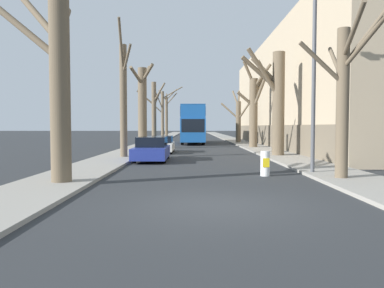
# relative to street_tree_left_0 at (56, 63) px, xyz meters

# --- Properties ---
(ground_plane) EXTENTS (300.00, 300.00, 0.00)m
(ground_plane) POSITION_rel_street_tree_left_0_xyz_m (5.17, -3.34, -4.12)
(ground_plane) COLOR #2B2D30
(sidewalk_left) EXTENTS (2.64, 120.00, 0.12)m
(sidewalk_left) POSITION_rel_street_tree_left_0_xyz_m (-0.12, 46.66, -4.06)
(sidewalk_left) COLOR gray
(sidewalk_left) RESTS_ON ground
(sidewalk_right) EXTENTS (2.64, 120.00, 0.12)m
(sidewalk_right) POSITION_rel_street_tree_left_0_xyz_m (10.46, 46.66, -4.06)
(sidewalk_right) COLOR gray
(sidewalk_right) RESTS_ON ground
(building_facade_right) EXTENTS (10.08, 39.98, 10.41)m
(building_facade_right) POSITION_rel_street_tree_left_0_xyz_m (16.77, 24.41, 1.07)
(building_facade_right) COLOR tan
(building_facade_right) RESTS_ON ground
(street_tree_left_0) EXTENTS (3.24, 2.62, 8.80)m
(street_tree_left_0) POSITION_rel_street_tree_left_0_xyz_m (0.00, 0.00, 0.00)
(street_tree_left_0) COLOR brown
(street_tree_left_0) RESTS_ON ground
(street_tree_left_1) EXTENTS (1.00, 3.10, 8.13)m
(street_tree_left_1) POSITION_rel_street_tree_left_0_xyz_m (0.39, 10.32, -0.31)
(street_tree_left_1) COLOR brown
(street_tree_left_1) RESTS_ON ground
(street_tree_left_2) EXTENTS (2.04, 4.31, 7.60)m
(street_tree_left_2) POSITION_rel_street_tree_left_0_xyz_m (0.26, 20.12, -0.26)
(street_tree_left_2) COLOR brown
(street_tree_left_2) RESTS_ON ground
(street_tree_left_3) EXTENTS (3.41, 2.37, 7.02)m
(street_tree_left_3) POSITION_rel_street_tree_left_0_xyz_m (0.25, 30.11, -0.39)
(street_tree_left_3) COLOR brown
(street_tree_left_3) RESTS_ON ground
(street_tree_left_4) EXTENTS (4.76, 2.60, 7.72)m
(street_tree_left_4) POSITION_rel_street_tree_left_0_xyz_m (0.38, 41.00, -0.30)
(street_tree_left_4) COLOR brown
(street_tree_left_4) RESTS_ON ground
(street_tree_left_5) EXTENTS (3.20, 3.09, 8.22)m
(street_tree_left_5) POSITION_rel_street_tree_left_0_xyz_m (0.29, 51.05, -0.04)
(street_tree_left_5) COLOR brown
(street_tree_left_5) RESTS_ON ground
(street_tree_right_0) EXTENTS (3.59, 4.75, 6.62)m
(street_tree_right_0) POSITION_rel_street_tree_left_0_xyz_m (10.07, 0.83, -0.88)
(street_tree_right_0) COLOR brown
(street_tree_right_0) RESTS_ON ground
(street_tree_right_1) EXTENTS (2.96, 2.03, 6.90)m
(street_tree_right_1) POSITION_rel_street_tree_left_0_xyz_m (10.02, 11.61, -0.38)
(street_tree_right_1) COLOR brown
(street_tree_right_1) RESTS_ON ground
(street_tree_right_2) EXTENTS (2.98, 2.55, 7.76)m
(street_tree_right_2) POSITION_rel_street_tree_left_0_xyz_m (10.15, 20.95, -0.48)
(street_tree_right_2) COLOR brown
(street_tree_right_2) RESTS_ON ground
(street_tree_right_3) EXTENTS (3.60, 4.00, 6.34)m
(street_tree_right_3) POSITION_rel_street_tree_left_0_xyz_m (9.98, 31.02, -1.20)
(street_tree_right_3) COLOR brown
(street_tree_right_3) RESTS_ON ground
(double_decker_bus) EXTENTS (2.62, 11.74, 4.25)m
(double_decker_bus) POSITION_rel_street_tree_left_0_xyz_m (4.68, 30.69, -1.71)
(double_decker_bus) COLOR #19519E
(double_decker_bus) RESTS_ON ground
(parked_car_0) EXTENTS (1.84, 4.53, 1.38)m
(parked_car_0) POSITION_rel_street_tree_left_0_xyz_m (2.27, 8.80, -3.46)
(parked_car_0) COLOR navy
(parked_car_0) RESTS_ON ground
(parked_car_1) EXTENTS (1.84, 4.20, 1.26)m
(parked_car_1) POSITION_rel_street_tree_left_0_xyz_m (2.27, 15.44, -3.51)
(parked_car_1) COLOR silver
(parked_car_1) RESTS_ON ground
(lamp_post) EXTENTS (1.40, 0.20, 7.42)m
(lamp_post) POSITION_rel_street_tree_left_0_xyz_m (9.43, 2.60, 0.05)
(lamp_post) COLOR #4C4F54
(lamp_post) RESTS_ON ground
(traffic_bollard) EXTENTS (0.37, 0.38, 1.00)m
(traffic_bollard) POSITION_rel_street_tree_left_0_xyz_m (7.52, 2.21, -3.62)
(traffic_bollard) COLOR white
(traffic_bollard) RESTS_ON ground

